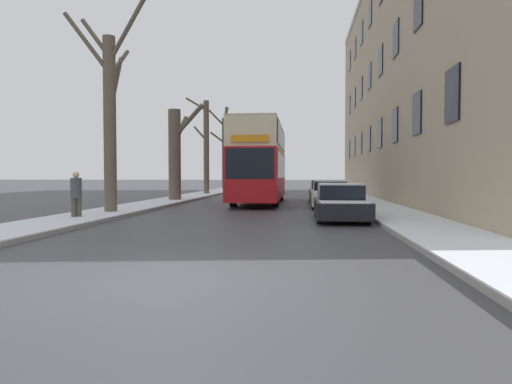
{
  "coord_description": "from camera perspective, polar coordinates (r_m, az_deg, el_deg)",
  "views": [
    {
      "loc": [
        2.11,
        -7.11,
        1.64
      ],
      "look_at": [
        0.05,
        13.93,
        0.87
      ],
      "focal_mm": 32.0,
      "sensor_mm": 36.0,
      "label": 1
    }
  ],
  "objects": [
    {
      "name": "ground_plane",
      "position": [
        7.59,
        -10.86,
        -10.4
      ],
      "size": [
        320.0,
        320.0,
        0.0
      ],
      "primitive_type": "plane",
      "color": "#424247"
    },
    {
      "name": "sidewalk_left",
      "position": [
        60.66,
        -1.98,
        0.62
      ],
      "size": [
        2.47,
        130.0,
        0.16
      ],
      "color": "gray",
      "rests_on": "ground"
    },
    {
      "name": "sidewalk_right",
      "position": [
        60.25,
        9.16,
        0.58
      ],
      "size": [
        2.47,
        130.0,
        0.16
      ],
      "color": "gray",
      "rests_on": "ground"
    },
    {
      "name": "terrace_facade_right",
      "position": [
        33.76,
        22.44,
        13.6
      ],
      "size": [
        9.1,
        41.6,
        16.93
      ],
      "color": "tan",
      "rests_on": "ground"
    },
    {
      "name": "bare_tree_left_0",
      "position": [
        19.91,
        -17.8,
        9.44
      ],
      "size": [
        3.74,
        3.08,
        8.68
      ],
      "color": "brown",
      "rests_on": "ground"
    },
    {
      "name": "bare_tree_left_1",
      "position": [
        28.53,
        -10.03,
        4.89
      ],
      "size": [
        2.78,
        2.24,
        5.94
      ],
      "color": "brown",
      "rests_on": "ground"
    },
    {
      "name": "bare_tree_left_2",
      "position": [
        38.0,
        -6.28,
        5.77
      ],
      "size": [
        1.98,
        1.63,
        8.11
      ],
      "color": "brown",
      "rests_on": "ground"
    },
    {
      "name": "bare_tree_left_3",
      "position": [
        47.49,
        -3.99,
        5.24
      ],
      "size": [
        2.22,
        3.78,
        9.09
      ],
      "color": "brown",
      "rests_on": "ground"
    },
    {
      "name": "double_decker_bus",
      "position": [
        26.65,
        0.51,
        4.07
      ],
      "size": [
        2.55,
        11.01,
        4.53
      ],
      "color": "red",
      "rests_on": "ground"
    },
    {
      "name": "parked_car_0",
      "position": [
        16.94,
        10.5,
        -1.38
      ],
      "size": [
        1.81,
        4.36,
        1.35
      ],
      "color": "black",
      "rests_on": "ground"
    },
    {
      "name": "parked_car_1",
      "position": [
        23.2,
        9.17,
        -0.37
      ],
      "size": [
        1.84,
        3.92,
        1.4
      ],
      "color": "silver",
      "rests_on": "ground"
    },
    {
      "name": "parked_car_2",
      "position": [
        28.57,
        8.5,
        0.04
      ],
      "size": [
        1.81,
        4.13,
        1.34
      ],
      "color": "#474C56",
      "rests_on": "ground"
    },
    {
      "name": "pedestrian_left_sidewalk",
      "position": [
        17.53,
        -21.56,
        -0.23
      ],
      "size": [
        0.39,
        0.39,
        1.77
      ],
      "rotation": [
        0.0,
        0.0,
        0.56
      ],
      "color": "#4C4742",
      "rests_on": "ground"
    }
  ]
}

